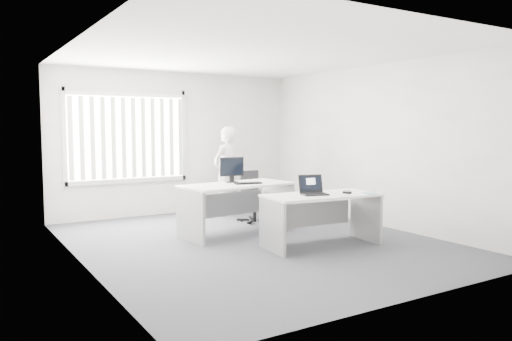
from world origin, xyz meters
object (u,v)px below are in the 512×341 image
desk_near (321,209)px  office_chair (253,206)px  monitor (232,170)px  person (226,171)px  laptop (315,185)px  desk_far (237,198)px

desk_near → office_chair: bearing=91.6°
desk_near → monitor: size_ratio=4.17×
person → desk_near: bearing=66.9°
desk_near → laptop: 0.38m
desk_near → monitor: (-0.63, 1.55, 0.48)m
desk_far → person: bearing=60.7°
desk_far → laptop: bearing=-76.0°
desk_far → laptop: (0.51, -1.34, 0.31)m
laptop → office_chair: bearing=99.1°
office_chair → laptop: 2.24m
laptop → desk_near: bearing=22.7°
monitor → desk_near: bearing=-60.4°
desk_near → person: size_ratio=1.00×
desk_far → office_chair: (0.79, 0.80, -0.30)m
person → office_chair: bearing=76.8°
monitor → laptop: bearing=-65.1°
person → monitor: person is taller
monitor → person: bearing=73.0°
desk_near → desk_far: size_ratio=0.92×
desk_far → monitor: bearing=76.1°
office_chair → desk_near: bearing=-95.8°
desk_far → laptop: size_ratio=5.24×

